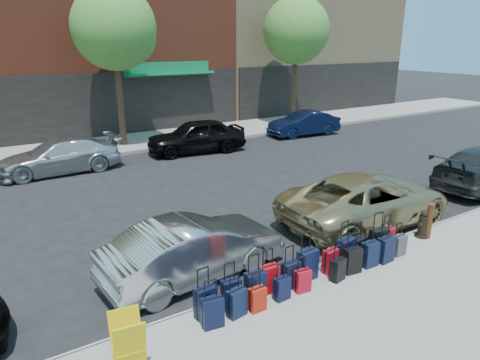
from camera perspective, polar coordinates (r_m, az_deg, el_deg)
ground at (r=13.11m, az=-4.67°, el=-4.27°), size 120.00×120.00×0.00m
sidewalk_near at (r=8.54m, az=17.04°, el=-17.87°), size 60.00×4.00×0.15m
sidewalk_far at (r=22.08m, az=-16.81°, el=4.51°), size 60.00×4.00×0.15m
curb_near at (r=9.72m, az=7.94°, el=-12.40°), size 60.00×0.08×0.15m
curb_far at (r=20.18m, az=-15.24°, el=3.42°), size 60.00×0.08×0.15m
tree_center at (r=21.22m, az=-16.04°, el=18.64°), size 3.80×3.80×7.27m
tree_right at (r=26.26m, az=7.74°, el=18.92°), size 3.80×3.80×7.27m
suitcase_front_0 at (r=8.10m, az=-4.59°, el=-15.90°), size 0.43×0.27×0.99m
suitcase_front_1 at (r=8.37m, az=-1.19°, el=-14.81°), size 0.38×0.22×0.90m
suitcase_front_2 at (r=8.53m, az=2.03°, el=-13.98°), size 0.42×0.25×0.97m
suitcase_front_3 at (r=8.79m, az=3.88°, el=-13.01°), size 0.40×0.24×0.94m
suitcase_front_4 at (r=8.99m, az=6.77°, el=-12.41°), size 0.39×0.24×0.92m
suitcase_front_5 at (r=9.29m, az=8.98°, el=-11.08°), size 0.47×0.29×1.07m
suitcase_front_6 at (r=9.66m, az=11.94°, el=-10.49°), size 0.38×0.25×0.86m
suitcase_front_7 at (r=9.95m, az=13.91°, el=-9.33°), size 0.48×0.32×1.07m
suitcase_front_8 at (r=10.24m, az=15.54°, el=-8.89°), size 0.42×0.26×0.95m
suitcase_front_9 at (r=10.66m, az=17.96°, el=-7.82°), size 0.47×0.30×1.05m
suitcase_front_10 at (r=10.95m, az=19.05°, el=-7.47°), size 0.39×0.23×0.91m
suitcase_back_0 at (r=7.88m, az=-3.70°, el=-17.20°), size 0.41×0.27×0.91m
suitcase_back_1 at (r=8.13m, az=-0.44°, el=-16.03°), size 0.39×0.27×0.87m
suitcase_back_2 at (r=8.29m, az=2.33°, el=-15.58°), size 0.32×0.19×0.76m
suitcase_back_3 at (r=8.62m, az=5.62°, el=-14.18°), size 0.33×0.20×0.76m
suitcase_back_4 at (r=8.91m, az=8.35°, el=-13.15°), size 0.34×0.22×0.76m
suitcase_back_6 at (r=9.41m, az=12.95°, el=-11.57°), size 0.36×0.25×0.79m
suitcase_back_7 at (r=9.75m, az=14.76°, el=-10.34°), size 0.41×0.28×0.91m
suitcase_back_8 at (r=10.11m, az=16.93°, el=-9.43°), size 0.40×0.24×0.94m
suitcase_back_9 at (r=10.40m, az=18.85°, el=-8.78°), size 0.41×0.25×0.96m
suitcase_back_10 at (r=10.83m, az=20.44°, el=-8.14°), size 0.34×0.20×0.81m
fire_hydrant at (r=11.96m, az=23.20°, el=-5.46°), size 0.38×0.34×0.75m
bollard at (r=11.92m, az=23.93°, el=-4.97°), size 0.17×0.17×0.92m
display_rack at (r=7.23m, az=-14.70°, el=-20.11°), size 0.55×0.59×0.87m
car_near_1 at (r=9.45m, az=-6.18°, el=-9.13°), size 4.21×1.83×1.35m
car_near_2 at (r=12.55m, az=16.47°, el=-2.48°), size 5.23×2.43×1.45m
car_far_1 at (r=18.22m, az=-22.98°, el=2.98°), size 4.63×1.91×1.34m
car_far_2 at (r=19.97m, az=-5.85°, el=5.86°), size 4.72×2.42×1.54m
car_far_3 at (r=23.78m, az=8.52°, el=7.46°), size 4.09×1.75×1.31m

